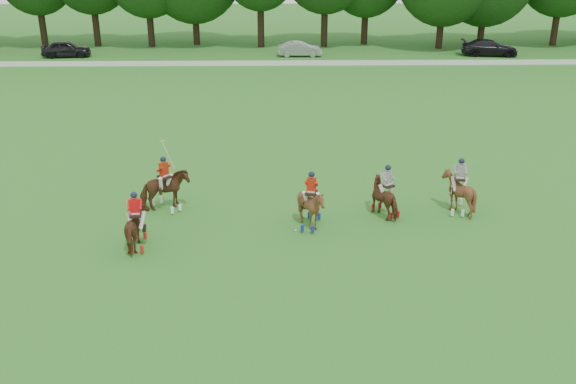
{
  "coord_description": "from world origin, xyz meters",
  "views": [
    {
      "loc": [
        1.53,
        -20.57,
        11.61
      ],
      "look_at": [
        1.99,
        4.2,
        1.4
      ],
      "focal_mm": 40.0,
      "sensor_mm": 36.0,
      "label": 1
    }
  ],
  "objects_px": {
    "polo_red_a": "(137,228)",
    "polo_red_b": "(165,190)",
    "car_right": "(489,48)",
    "polo_ball": "(296,230)",
    "car_mid": "(300,49)",
    "car_left": "(66,49)",
    "polo_red_c": "(311,207)",
    "polo_stripe_a": "(386,197)",
    "polo_stripe_b": "(458,192)"
  },
  "relations": [
    {
      "from": "polo_red_a",
      "to": "polo_red_c",
      "type": "relative_size",
      "value": 0.95
    },
    {
      "from": "car_left",
      "to": "polo_red_b",
      "type": "xyz_separation_m",
      "value": [
        15.43,
        -36.84,
        0.13
      ]
    },
    {
      "from": "polo_red_b",
      "to": "polo_ball",
      "type": "xyz_separation_m",
      "value": [
        5.68,
        -2.35,
        -0.87
      ]
    },
    {
      "from": "polo_red_a",
      "to": "polo_ball",
      "type": "distance_m",
      "value": 6.4
    },
    {
      "from": "polo_red_c",
      "to": "polo_stripe_b",
      "type": "relative_size",
      "value": 1.0
    },
    {
      "from": "polo_red_b",
      "to": "polo_stripe_a",
      "type": "height_order",
      "value": "polo_red_b"
    },
    {
      "from": "car_left",
      "to": "polo_ball",
      "type": "distance_m",
      "value": 44.52
    },
    {
      "from": "polo_red_b",
      "to": "polo_red_c",
      "type": "relative_size",
      "value": 1.22
    },
    {
      "from": "polo_red_a",
      "to": "car_right",
      "type": "bearing_deg",
      "value": 56.93
    },
    {
      "from": "car_mid",
      "to": "polo_ball",
      "type": "height_order",
      "value": "car_mid"
    },
    {
      "from": "polo_red_b",
      "to": "polo_stripe_b",
      "type": "relative_size",
      "value": 1.22
    },
    {
      "from": "car_right",
      "to": "polo_red_b",
      "type": "distance_m",
      "value": 45.0
    },
    {
      "from": "polo_stripe_b",
      "to": "polo_ball",
      "type": "relative_size",
      "value": 27.61
    },
    {
      "from": "polo_red_c",
      "to": "polo_red_b",
      "type": "bearing_deg",
      "value": 163.09
    },
    {
      "from": "car_right",
      "to": "polo_red_a",
      "type": "height_order",
      "value": "polo_red_a"
    },
    {
      "from": "car_mid",
      "to": "car_left",
      "type": "bearing_deg",
      "value": 90.29
    },
    {
      "from": "car_left",
      "to": "polo_stripe_b",
      "type": "distance_m",
      "value": 46.81
    },
    {
      "from": "car_right",
      "to": "polo_stripe_a",
      "type": "distance_m",
      "value": 40.98
    },
    {
      "from": "car_mid",
      "to": "polo_stripe_a",
      "type": "distance_m",
      "value": 37.71
    },
    {
      "from": "car_right",
      "to": "polo_ball",
      "type": "height_order",
      "value": "car_right"
    },
    {
      "from": "car_left",
      "to": "polo_stripe_b",
      "type": "relative_size",
      "value": 1.84
    },
    {
      "from": "polo_red_a",
      "to": "polo_stripe_b",
      "type": "distance_m",
      "value": 13.77
    },
    {
      "from": "car_mid",
      "to": "polo_red_a",
      "type": "height_order",
      "value": "polo_red_a"
    },
    {
      "from": "polo_ball",
      "to": "polo_stripe_a",
      "type": "bearing_deg",
      "value": 21.45
    },
    {
      "from": "polo_red_b",
      "to": "polo_red_c",
      "type": "xyz_separation_m",
      "value": [
        6.33,
        -1.92,
        -0.0
      ]
    },
    {
      "from": "polo_red_a",
      "to": "polo_stripe_a",
      "type": "height_order",
      "value": "polo_red_a"
    },
    {
      "from": "polo_ball",
      "to": "polo_red_b",
      "type": "bearing_deg",
      "value": 157.51
    },
    {
      "from": "car_right",
      "to": "polo_red_c",
      "type": "height_order",
      "value": "polo_red_c"
    },
    {
      "from": "car_mid",
      "to": "polo_ball",
      "type": "xyz_separation_m",
      "value": [
        -1.58,
        -39.19,
        -0.66
      ]
    },
    {
      "from": "car_left",
      "to": "polo_red_c",
      "type": "xyz_separation_m",
      "value": [
        21.76,
        -38.76,
        0.13
      ]
    },
    {
      "from": "car_left",
      "to": "polo_stripe_b",
      "type": "xyz_separation_m",
      "value": [
        28.29,
        -37.29,
        0.14
      ]
    },
    {
      "from": "polo_red_a",
      "to": "polo_ball",
      "type": "height_order",
      "value": "polo_red_a"
    },
    {
      "from": "car_mid",
      "to": "polo_red_a",
      "type": "xyz_separation_m",
      "value": [
        -7.79,
        -40.5,
        0.15
      ]
    },
    {
      "from": "car_left",
      "to": "polo_red_c",
      "type": "bearing_deg",
      "value": -156.07
    },
    {
      "from": "car_mid",
      "to": "car_right",
      "type": "relative_size",
      "value": 0.79
    },
    {
      "from": "car_right",
      "to": "polo_red_a",
      "type": "distance_m",
      "value": 48.33
    },
    {
      "from": "car_mid",
      "to": "polo_red_b",
      "type": "xyz_separation_m",
      "value": [
        -7.26,
        -36.84,
        0.21
      ]
    },
    {
      "from": "polo_red_a",
      "to": "polo_stripe_b",
      "type": "height_order",
      "value": "polo_stripe_b"
    },
    {
      "from": "car_left",
      "to": "polo_stripe_b",
      "type": "bearing_deg",
      "value": -148.19
    },
    {
      "from": "polo_stripe_b",
      "to": "polo_ball",
      "type": "height_order",
      "value": "polo_stripe_b"
    },
    {
      "from": "car_mid",
      "to": "polo_red_a",
      "type": "bearing_deg",
      "value": 169.4
    },
    {
      "from": "polo_red_a",
      "to": "polo_red_b",
      "type": "xyz_separation_m",
      "value": [
        0.53,
        3.66,
        0.07
      ]
    },
    {
      "from": "car_left",
      "to": "polo_red_a",
      "type": "relative_size",
      "value": 1.96
    },
    {
      "from": "polo_red_a",
      "to": "polo_red_b",
      "type": "bearing_deg",
      "value": 81.81
    },
    {
      "from": "car_right",
      "to": "polo_ball",
      "type": "bearing_deg",
      "value": 159.99
    },
    {
      "from": "polo_red_a",
      "to": "polo_red_b",
      "type": "distance_m",
      "value": 3.7
    },
    {
      "from": "polo_red_c",
      "to": "car_right",
      "type": "bearing_deg",
      "value": 63.28
    },
    {
      "from": "car_right",
      "to": "polo_red_a",
      "type": "xyz_separation_m",
      "value": [
        -26.37,
        -40.5,
        0.07
      ]
    },
    {
      "from": "car_right",
      "to": "polo_stripe_b",
      "type": "xyz_separation_m",
      "value": [
        -12.98,
        -37.29,
        0.14
      ]
    },
    {
      "from": "polo_stripe_a",
      "to": "polo_red_b",
      "type": "bearing_deg",
      "value": 175.27
    }
  ]
}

